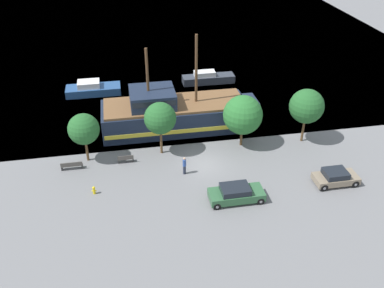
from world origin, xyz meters
name	(u,v)px	position (x,y,z in m)	size (l,w,h in m)	color
ground_plane	(204,165)	(0.00, 0.00, 0.00)	(160.00, 160.00, 0.00)	slate
water_surface	(155,30)	(0.00, 44.00, 0.00)	(80.00, 80.00, 0.00)	slate
pirate_ship	(174,113)	(-1.80, 7.73, 1.76)	(16.92, 5.45, 10.31)	#192338
moored_boat_dockside	(93,89)	(-10.73, 18.27, 0.66)	(6.82, 2.57, 1.72)	navy
moored_boat_outer	(208,78)	(4.42, 19.04, 0.64)	(6.93, 1.88, 1.65)	#2D333D
parked_car_curb_front	(236,194)	(1.52, -5.74, 0.72)	(4.65, 2.02, 1.45)	#2D5B38
parked_car_curb_mid	(336,177)	(10.91, -5.04, 0.69)	(3.91, 1.96, 1.37)	#7F705B
fire_hydrant	(94,190)	(-10.34, -2.65, 0.41)	(0.42, 0.25, 0.76)	yellow
bench_promenade_east	(126,159)	(-7.39, 1.71, 0.43)	(1.52, 0.45, 0.85)	#4C4742
bench_promenade_west	(72,165)	(-12.44, 1.47, 0.45)	(1.99, 0.45, 0.85)	#4C4742
pedestrian_walking_near	(184,165)	(-2.13, -1.12, 0.92)	(0.32, 0.32, 1.79)	#232838
tree_row_east	(84,129)	(-10.99, 2.82, 3.46)	(2.96, 2.96, 4.95)	brown
tree_row_mideast	(160,118)	(-3.79, 2.85, 3.89)	(3.11, 3.11, 5.46)	brown
tree_row_midwest	(243,115)	(4.43, 2.87, 3.47)	(3.94, 3.94, 5.45)	brown
tree_row_west	(307,106)	(10.91, 2.52, 4.01)	(3.48, 3.48, 5.76)	brown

